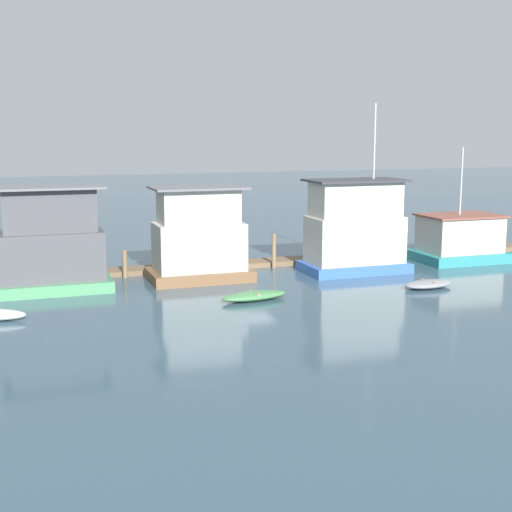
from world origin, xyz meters
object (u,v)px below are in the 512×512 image
object	(u,v)px
houseboat_brown	(199,239)
dinghy_green	(254,296)
mooring_post_far_right	(92,266)
houseboat_green	(51,244)
houseboat_blue	(355,230)
mooring_post_far_left	(274,251)
mooring_post_near_left	(125,264)
houseboat_teal	(459,239)
dinghy_grey	(428,284)

from	to	relation	value
houseboat_brown	dinghy_green	size ratio (longest dim) A/B	1.56
dinghy_green	mooring_post_far_right	size ratio (longest dim) A/B	2.25
houseboat_green	houseboat_brown	world-z (taller)	houseboat_green
houseboat_blue	mooring_post_far_left	world-z (taller)	houseboat_blue
houseboat_green	houseboat_blue	distance (m)	17.51
houseboat_green	mooring_post_near_left	distance (m)	4.86
houseboat_teal	mooring_post_far_left	distance (m)	12.43
houseboat_teal	mooring_post_near_left	bearing A→B (deg)	175.83
houseboat_green	mooring_post_far_left	world-z (taller)	houseboat_green
houseboat_green	houseboat_teal	distance (m)	25.68
houseboat_green	mooring_post_far_right	xyz separation A→B (m)	(2.25, 1.94, -1.66)
dinghy_green	mooring_post_far_left	distance (m)	8.66
mooring_post_far_left	dinghy_grey	bearing A→B (deg)	-53.84
houseboat_blue	mooring_post_near_left	distance (m)	13.74
houseboat_brown	dinghy_green	distance (m)	6.26
houseboat_green	dinghy_green	xyz separation A→B (m)	(9.41, -5.74, -2.24)
mooring_post_far_left	houseboat_green	bearing A→B (deg)	-171.71
houseboat_brown	houseboat_blue	world-z (taller)	houseboat_blue
mooring_post_far_left	houseboat_brown	bearing A→B (deg)	-159.73
houseboat_teal	dinghy_green	size ratio (longest dim) A/B	2.01
houseboat_blue	mooring_post_far_left	size ratio (longest dim) A/B	4.67
houseboat_brown	dinghy_grey	size ratio (longest dim) A/B	1.88
mooring_post_far_right	houseboat_blue	bearing A→B (deg)	-9.90
dinghy_green	houseboat_green	bearing A→B (deg)	148.65
houseboat_teal	dinghy_grey	distance (m)	9.22
houseboat_brown	houseboat_teal	size ratio (longest dim) A/B	0.78
houseboat_teal	mooring_post_far_left	xyz separation A→B (m)	(-12.33, 1.57, -0.34)
mooring_post_far_right	mooring_post_far_left	bearing A→B (deg)	0.00
dinghy_grey	mooring_post_far_right	bearing A→B (deg)	154.56
houseboat_green	houseboat_blue	world-z (taller)	houseboat_blue
houseboat_blue	mooring_post_near_left	world-z (taller)	houseboat_blue
houseboat_green	mooring_post_far_right	world-z (taller)	houseboat_green
houseboat_green	dinghy_grey	distance (m)	20.31
houseboat_blue	dinghy_green	world-z (taller)	houseboat_blue
dinghy_green	mooring_post_far_right	xyz separation A→B (m)	(-7.16, 7.68, 0.58)
houseboat_blue	dinghy_grey	size ratio (longest dim) A/B	3.29
houseboat_teal	mooring_post_far_right	world-z (taller)	houseboat_teal
houseboat_teal	dinghy_grey	world-z (taller)	houseboat_teal
houseboat_green	mooring_post_far_left	xyz separation A→B (m)	(13.33, 1.94, -1.40)
dinghy_green	houseboat_brown	bearing A→B (deg)	103.24
dinghy_green	dinghy_grey	world-z (taller)	dinghy_green
houseboat_green	houseboat_brown	size ratio (longest dim) A/B	1.06
dinghy_green	mooring_post_far_left	xyz separation A→B (m)	(3.91, 7.68, 0.84)
houseboat_green	mooring_post_near_left	world-z (taller)	houseboat_green
houseboat_blue	mooring_post_far_right	world-z (taller)	houseboat_blue
houseboat_blue	mooring_post_near_left	xyz separation A→B (m)	(-13.36, 2.66, -1.76)
houseboat_green	dinghy_grey	world-z (taller)	houseboat_green
houseboat_brown	mooring_post_far_left	size ratio (longest dim) A/B	2.67
mooring_post_far_right	houseboat_teal	bearing A→B (deg)	-3.84
houseboat_teal	dinghy_grey	xyz separation A→B (m)	(-6.42, -6.51, -1.20)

